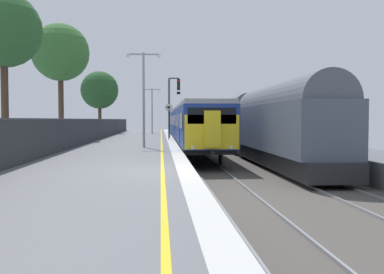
% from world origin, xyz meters
% --- Properties ---
extents(ground, '(17.40, 110.00, 1.21)m').
position_xyz_m(ground, '(2.64, 0.00, -0.61)').
color(ground, slate).
extents(commuter_train_at_platform, '(2.83, 39.75, 3.81)m').
position_xyz_m(commuter_train_at_platform, '(2.10, 26.79, 1.27)').
color(commuter_train_at_platform, navy).
rests_on(commuter_train_at_platform, ground).
extents(freight_train_adjacent_track, '(2.60, 59.96, 4.54)m').
position_xyz_m(freight_train_adjacent_track, '(6.10, 31.54, 1.48)').
color(freight_train_adjacent_track, '#232326').
rests_on(freight_train_adjacent_track, ground).
extents(signal_gantry, '(1.10, 0.24, 5.37)m').
position_xyz_m(signal_gantry, '(0.61, 24.74, 3.34)').
color(signal_gantry, '#47474C').
rests_on(signal_gantry, ground).
extents(speed_limit_sign, '(0.59, 0.08, 2.92)m').
position_xyz_m(speed_limit_sign, '(0.25, 20.99, 1.85)').
color(speed_limit_sign, '#59595B').
rests_on(speed_limit_sign, ground).
extents(platform_lamp_mid, '(2.00, 0.20, 5.52)m').
position_xyz_m(platform_lamp_mid, '(-1.39, 11.52, 3.27)').
color(platform_lamp_mid, '#93999E').
rests_on(platform_lamp_mid, ground).
extents(platform_lamp_far, '(2.00, 0.20, 5.18)m').
position_xyz_m(platform_lamp_far, '(-1.39, 35.72, 3.09)').
color(platform_lamp_far, '#93999E').
rests_on(platform_lamp_far, ground).
extents(background_tree_left, '(4.66, 4.66, 9.44)m').
position_xyz_m(background_tree_left, '(-8.57, 21.99, 6.91)').
color(background_tree_left, '#473323').
rests_on(background_tree_left, ground).
extents(background_tree_centre, '(4.47, 4.47, 7.39)m').
position_xyz_m(background_tree_centre, '(-7.59, 38.08, 5.05)').
color(background_tree_centre, '#473323').
rests_on(background_tree_centre, ground).
extents(background_tree_right, '(3.78, 3.78, 8.04)m').
position_xyz_m(background_tree_right, '(-8.41, 8.63, 5.98)').
color(background_tree_right, '#473323').
rests_on(background_tree_right, ground).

